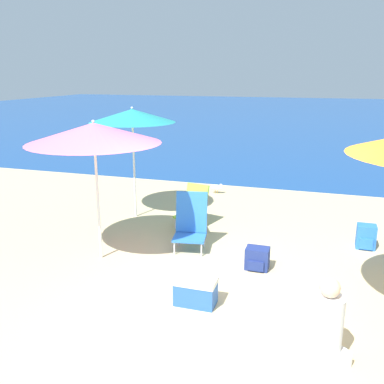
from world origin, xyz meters
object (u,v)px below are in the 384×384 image
Objects in this scene: beach_chair_lime at (193,207)px; backpack_navy at (257,258)px; cooler_box at (196,291)px; beach_chair_blue at (191,223)px; person_seated_near at (326,329)px; backpack_blue at (366,237)px; beach_umbrella_teal at (132,116)px; seagull at (217,187)px; beach_umbrella_pink at (94,133)px.

beach_chair_lime is 2.31× the size of backpack_navy.
beach_chair_lime is at bearing 107.97° from cooler_box.
beach_chair_blue is 3.00m from person_seated_near.
beach_chair_blue is 2.73× the size of backpack_navy.
beach_chair_lime is at bearing 177.10° from backpack_blue.
backpack_navy is (1.36, -1.38, -0.20)m from beach_chair_lime.
beach_chair_blue is at bearing -61.25° from beach_chair_lime.
backpack_navy is at bearing 67.49° from person_seated_near.
person_seated_near is 2.71× the size of backpack_navy.
beach_chair_blue is at bearing 159.01° from backpack_navy.
beach_umbrella_teal is 3.45m from backpack_navy.
backpack_blue is 1.38× the size of seagull.
beach_umbrella_pink is 6.31× the size of backpack_navy.
beach_umbrella_pink is 2.74× the size of beach_chair_lime.
beach_umbrella_teal is 2.87m from seagull.
beach_chair_blue is at bearing 33.12° from beach_umbrella_pink.
person_seated_near reaches higher than cooler_box.
cooler_box is at bearing -78.53° from seagull.
cooler_box is (2.02, -2.71, -1.72)m from beach_umbrella_teal.
beach_umbrella_pink is 2.33× the size of person_seated_near.
beach_umbrella_pink is 2.53m from cooler_box.
beach_umbrella_pink is at bearing -103.78° from beach_chair_lime.
beach_chair_blue reaches higher than beach_chair_lime.
beach_chair_lime is 2.84m from backpack_blue.
backpack_blue is at bearing 10.84° from beach_chair_lime.
beach_umbrella_teal is 1.02× the size of beach_umbrella_pink.
seagull is (0.75, 3.89, -1.69)m from beach_umbrella_pink.
beach_umbrella_teal is at bearing 148.73° from backpack_navy.
cooler_box is at bearing -26.01° from beach_umbrella_pink.
cooler_box is at bearing -79.75° from beach_chair_blue.
backpack_blue is (0.56, 3.04, -0.17)m from person_seated_near.
beach_chair_lime is at bearing -86.44° from seagull.
backpack_navy is (-1.48, -1.23, -0.03)m from backpack_blue.
person_seated_near is (2.02, -2.23, -0.06)m from beach_chair_blue.
cooler_box is 4.82m from seagull.
backpack_blue is at bearing 8.02° from beach_chair_blue.
beach_chair_lime is 2.67m from cooler_box.
beach_chair_lime is at bearing 134.54° from backpack_navy.
beach_chair_blue is 2.71m from backpack_blue.
backpack_navy is 3.87m from seagull.
backpack_blue is (2.84, -0.14, -0.17)m from beach_chair_lime.
seagull is (-0.14, 2.19, -0.21)m from beach_chair_lime.
person_seated_near is 1.78× the size of cooler_box.
beach_chair_blue is 3.23× the size of seagull.
beach_chair_lime is 0.85× the size of person_seated_near.
person_seated_near is 3.09m from backpack_blue.
beach_umbrella_pink is 4.13× the size of cooler_box.
beach_umbrella_pink reaches higher than beach_chair_blue.
beach_chair_blue reaches higher than person_seated_near.
beach_umbrella_teal is 2.78× the size of beach_chair_lime.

